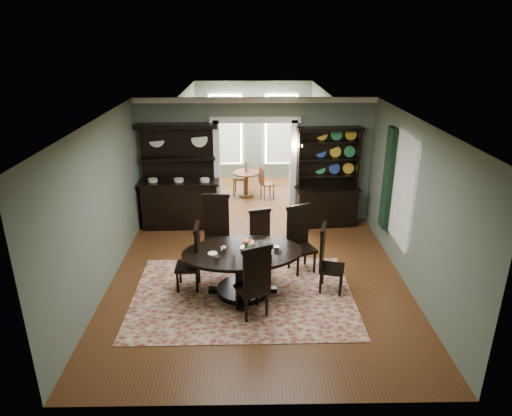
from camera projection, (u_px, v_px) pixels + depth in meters
The scene contains 19 objects.
room at pixel (258, 203), 8.01m from camera, with size 5.51×6.01×3.01m.
parlor at pixel (254, 137), 13.14m from camera, with size 3.51×3.50×3.01m.
doorway_trim at pixel (255, 157), 10.74m from camera, with size 2.08×0.25×2.57m.
right_window at pixel (395, 185), 8.86m from camera, with size 0.15×1.47×2.12m.
wall_sconce at pixel (296, 147), 10.52m from camera, with size 0.27×0.21×0.21m.
rug at pixel (243, 295), 8.10m from camera, with size 3.88×2.73×0.01m, color maroon.
dining_table at pixel (242, 264), 7.99m from camera, with size 2.24×2.15×0.83m.
centerpiece at pixel (248, 247), 7.91m from camera, with size 1.29×0.83×0.21m.
chair_far_left at pixel (216, 228), 9.03m from camera, with size 0.55×0.51×1.43m.
chair_far_mid at pixel (261, 236), 8.98m from camera, with size 0.52×0.50×1.16m.
chair_far_right at pixel (300, 236), 8.79m from camera, with size 0.62×0.61×1.31m.
chair_end_left at pixel (193, 256), 8.11m from camera, with size 0.44×0.48×1.25m.
chair_end_right at pixel (327, 257), 8.06m from camera, with size 0.54×0.56×1.25m.
chair_near at pixel (255, 280), 7.25m from camera, with size 0.64×0.63×1.33m.
sideboard at pixel (180, 192), 10.73m from camera, with size 1.87×0.70×2.44m.
welsh_dresser at pixel (327, 190), 10.81m from camera, with size 1.55×0.67×2.36m.
parlor_table at pixel (246, 180), 12.80m from camera, with size 0.76×0.76×0.71m.
parlor_chair_left at pixel (242, 176), 12.90m from camera, with size 0.46×0.44×1.04m.
parlor_chair_right at pixel (265, 182), 12.56m from camera, with size 0.43×0.42×0.91m.
Camera 1 is at (-0.16, -7.45, 4.40)m, focal length 32.00 mm.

